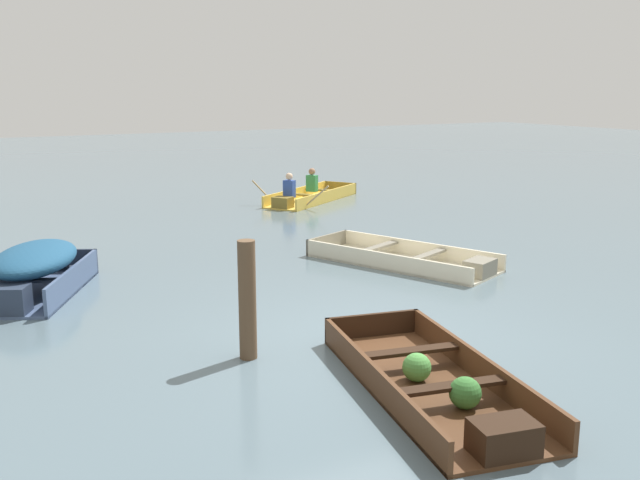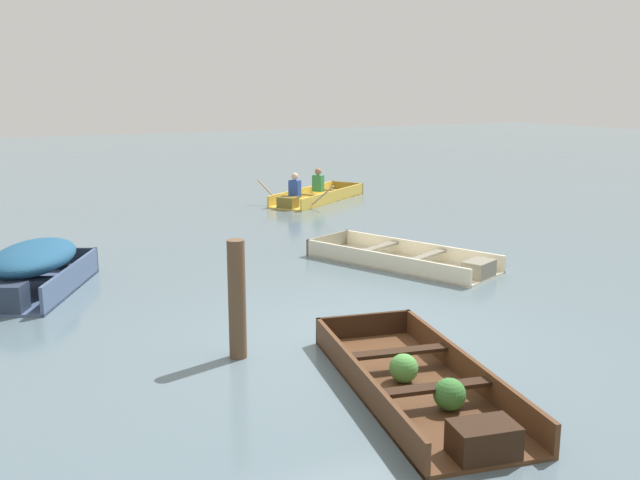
{
  "view_description": "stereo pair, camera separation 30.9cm",
  "coord_description": "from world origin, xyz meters",
  "px_view_note": "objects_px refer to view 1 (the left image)",
  "views": [
    {
      "loc": [
        -4.55,
        -6.96,
        3.03
      ],
      "look_at": [
        1.49,
        3.87,
        0.35
      ],
      "focal_mm": 40.0,
      "sensor_mm": 36.0,
      "label": 1
    },
    {
      "loc": [
        -4.28,
        -7.11,
        3.03
      ],
      "look_at": [
        1.49,
        3.87,
        0.35
      ],
      "focal_mm": 40.0,
      "sensor_mm": 36.0,
      "label": 2
    }
  ],
  "objects_px": {
    "rowboat_yellow_with_crew": "(308,196)",
    "skiff_slate_blue_mid_moored": "(35,266)",
    "mooring_post": "(247,300)",
    "skiff_cream_near_moored": "(408,260)",
    "dinghy_dark_varnish_foreground": "(436,385)"
  },
  "relations": [
    {
      "from": "dinghy_dark_varnish_foreground",
      "to": "skiff_cream_near_moored",
      "type": "relative_size",
      "value": 0.95
    },
    {
      "from": "dinghy_dark_varnish_foreground",
      "to": "mooring_post",
      "type": "relative_size",
      "value": 2.46
    },
    {
      "from": "dinghy_dark_varnish_foreground",
      "to": "rowboat_yellow_with_crew",
      "type": "bearing_deg",
      "value": 67.73
    },
    {
      "from": "skiff_slate_blue_mid_moored",
      "to": "rowboat_yellow_with_crew",
      "type": "distance_m",
      "value": 9.53
    },
    {
      "from": "dinghy_dark_varnish_foreground",
      "to": "mooring_post",
      "type": "xyz_separation_m",
      "value": [
        -1.22,
        1.85,
        0.57
      ]
    },
    {
      "from": "skiff_slate_blue_mid_moored",
      "to": "skiff_cream_near_moored",
      "type": "bearing_deg",
      "value": -11.67
    },
    {
      "from": "skiff_cream_near_moored",
      "to": "mooring_post",
      "type": "height_order",
      "value": "mooring_post"
    },
    {
      "from": "skiff_cream_near_moored",
      "to": "skiff_slate_blue_mid_moored",
      "type": "relative_size",
      "value": 1.33
    },
    {
      "from": "skiff_slate_blue_mid_moored",
      "to": "mooring_post",
      "type": "xyz_separation_m",
      "value": [
        1.74,
        -3.84,
        0.24
      ]
    },
    {
      "from": "dinghy_dark_varnish_foreground",
      "to": "skiff_cream_near_moored",
      "type": "xyz_separation_m",
      "value": [
        2.93,
        4.48,
        -0.02
      ]
    },
    {
      "from": "rowboat_yellow_with_crew",
      "to": "mooring_post",
      "type": "xyz_separation_m",
      "value": [
        -5.89,
        -9.55,
        0.52
      ]
    },
    {
      "from": "skiff_cream_near_moored",
      "to": "mooring_post",
      "type": "distance_m",
      "value": 4.95
    },
    {
      "from": "rowboat_yellow_with_crew",
      "to": "skiff_slate_blue_mid_moored",
      "type": "bearing_deg",
      "value": -143.23
    },
    {
      "from": "skiff_cream_near_moored",
      "to": "rowboat_yellow_with_crew",
      "type": "height_order",
      "value": "rowboat_yellow_with_crew"
    },
    {
      "from": "skiff_cream_near_moored",
      "to": "rowboat_yellow_with_crew",
      "type": "distance_m",
      "value": 7.14
    }
  ]
}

